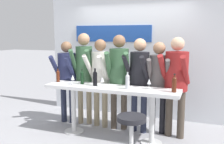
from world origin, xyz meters
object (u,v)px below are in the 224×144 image
at_px(person_center_left, 100,73).
at_px(wine_bottle_1, 58,76).
at_px(wine_bottle_2, 95,78).
at_px(wine_glass_1, 73,78).
at_px(person_left, 84,68).
at_px(wine_bottle_4, 127,81).
at_px(wine_glass_0, 149,82).
at_px(tasting_table, 111,96).
at_px(wine_bottle_0, 82,77).
at_px(person_center_right, 139,75).
at_px(wine_glass_2, 102,80).
at_px(person_right, 158,77).
at_px(bar_stool, 131,130).
at_px(wine_bottle_3, 174,84).
at_px(person_far_right, 176,77).
at_px(person_center, 119,71).
at_px(person_far_left, 67,73).

height_order(person_center_left, wine_bottle_1, person_center_left).
xyz_separation_m(wine_bottle_2, wine_glass_1, (-0.42, -0.05, -0.02)).
xyz_separation_m(person_left, wine_bottle_4, (1.08, -0.54, -0.10)).
bearing_deg(wine_glass_0, wine_bottle_1, 179.12).
bearing_deg(wine_bottle_1, tasting_table, -4.16).
bearing_deg(person_left, tasting_table, -42.20).
bearing_deg(person_left, wine_bottle_0, -77.30).
height_order(person_center_right, wine_glass_2, person_center_right).
relative_size(person_left, person_right, 1.09).
bearing_deg(wine_bottle_1, person_right, 12.62).
bearing_deg(person_left, person_right, -9.11).
distance_m(bar_stool, wine_bottle_3, 1.00).
bearing_deg(person_far_right, wine_glass_1, -154.10).
distance_m(person_left, wine_glass_2, 0.80).
bearing_deg(wine_glass_0, wine_bottle_4, -160.56).
xyz_separation_m(wine_bottle_0, wine_glass_1, (-0.14, -0.10, -0.00)).
bearing_deg(bar_stool, wine_bottle_4, 113.30).
bearing_deg(person_center_right, wine_bottle_1, -159.15).
height_order(person_center, person_far_right, person_center).
bearing_deg(wine_bottle_1, wine_bottle_3, -2.75).
distance_m(tasting_table, wine_glass_1, 0.77).
bearing_deg(wine_bottle_1, wine_glass_2, -6.82).
relative_size(person_far_right, wine_bottle_1, 6.78).
bearing_deg(wine_glass_1, wine_bottle_2, 6.72).
height_order(tasting_table, wine_glass_0, wine_glass_0).
distance_m(person_far_left, wine_bottle_1, 0.35).
bearing_deg(wine_bottle_3, wine_bottle_0, 177.51).
bearing_deg(person_center, person_center_right, -11.13).
xyz_separation_m(wine_glass_1, wine_glass_2, (0.57, 0.02, 0.00)).
distance_m(person_far_left, wine_bottle_0, 0.67).
relative_size(wine_bottle_0, wine_glass_1, 1.59).
xyz_separation_m(bar_stool, person_left, (-1.31, 1.08, 0.73)).
relative_size(person_center_left, wine_glass_0, 9.81).
distance_m(person_far_right, wine_glass_2, 1.29).
relative_size(tasting_table, person_center, 1.31).
xyz_separation_m(wine_bottle_2, wine_glass_2, (0.15, -0.03, -0.02)).
bearing_deg(wine_bottle_1, wine_bottle_2, -5.88).
distance_m(person_center_right, wine_bottle_2, 0.82).
bearing_deg(bar_stool, wine_bottle_1, 157.63).
distance_m(person_center_left, wine_glass_1, 0.60).
height_order(person_center_left, wine_bottle_0, person_center_left).
bearing_deg(tasting_table, person_center_left, 130.86).
xyz_separation_m(person_center, wine_glass_0, (0.66, -0.39, -0.08)).
relative_size(tasting_table, person_far_left, 1.41).
bearing_deg(wine_glass_1, wine_glass_2, 1.80).
bearing_deg(wine_glass_2, person_center_right, 40.96).
distance_m(person_center, wine_glass_2, 0.50).
xyz_separation_m(person_far_left, wine_bottle_0, (0.55, -0.38, 0.01)).
bearing_deg(wine_glass_0, wine_bottle_3, -10.60).
distance_m(wine_bottle_0, wine_glass_0, 1.24).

